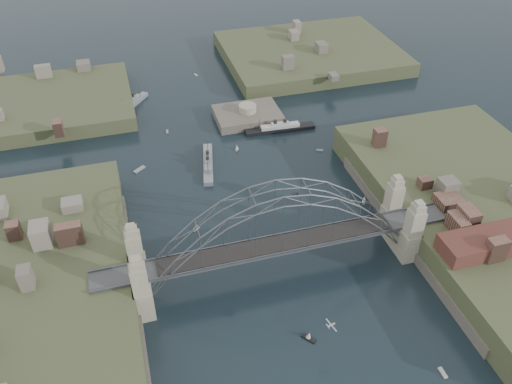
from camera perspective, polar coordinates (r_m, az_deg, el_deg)
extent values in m
plane|color=black|center=(126.04, 2.29, -8.47)|extent=(500.00, 500.00, 0.00)
cube|color=#454547|center=(120.35, 2.39, -5.86)|extent=(84.00, 6.00, 0.70)
cube|color=#4E5259|center=(117.95, 2.85, -6.64)|extent=(84.00, 0.25, 0.50)
cube|color=#4E5259|center=(122.03, 1.96, -4.73)|extent=(84.00, 0.25, 0.50)
cube|color=black|center=(119.97, 2.40, -5.67)|extent=(55.20, 5.20, 0.35)
cube|color=gray|center=(112.84, -12.42, -10.20)|extent=(3.40, 3.40, 17.70)
cube|color=gray|center=(119.86, -12.94, -6.73)|extent=(3.40, 3.40, 17.70)
cube|color=gray|center=(127.88, 16.69, -4.12)|extent=(3.40, 3.40, 17.70)
cube|color=gray|center=(134.11, 14.63, -1.38)|extent=(3.40, 3.40, 17.70)
cube|color=gray|center=(119.80, -12.37, -10.01)|extent=(4.08, 13.80, 8.00)
cube|color=gray|center=(134.06, 15.29, -4.28)|extent=(4.08, 13.80, 8.00)
cube|color=#40472A|center=(124.72, -24.62, -12.48)|extent=(50.00, 90.00, 12.00)
cube|color=#564E44|center=(122.17, -14.07, -11.27)|extent=(6.00, 70.00, 4.00)
cube|color=#40472A|center=(149.07, 24.06, -2.70)|extent=(50.00, 90.00, 12.00)
cube|color=#564E44|center=(137.86, 16.54, -4.86)|extent=(6.00, 70.00, 4.00)
cube|color=#40472A|center=(200.46, -21.96, 8.29)|extent=(60.00, 45.00, 9.00)
cube|color=#40472A|center=(226.20, 5.90, 14.34)|extent=(70.00, 55.00, 9.50)
cube|color=#564E44|center=(182.02, -0.92, 7.81)|extent=(22.00, 16.00, 7.00)
cylinder|color=gray|center=(179.69, -0.93, 9.11)|extent=(6.00, 6.00, 2.40)
cube|color=#592D26|center=(128.57, 23.54, -5.12)|extent=(20.00, 8.00, 4.00)
cube|color=#454547|center=(125.45, 24.25, -12.88)|extent=(4.00, 22.00, 1.40)
cube|color=gray|center=(158.75, -5.24, 2.99)|extent=(6.64, 20.57, 1.82)
cube|color=gray|center=(157.97, -5.27, 3.39)|extent=(4.19, 11.42, 1.36)
cube|color=gray|center=(157.39, -5.29, 3.69)|extent=(2.46, 5.30, 0.91)
cylinder|color=black|center=(155.76, -5.30, 3.64)|extent=(0.98, 0.98, 1.82)
cylinder|color=black|center=(158.13, -5.31, 4.22)|extent=(0.98, 0.98, 1.82)
cylinder|color=#4E5259|center=(152.04, -5.27, 2.57)|extent=(0.18, 0.18, 4.54)
cylinder|color=#4E5259|center=(162.17, -5.33, 5.08)|extent=(0.18, 0.18, 4.54)
cube|color=gray|center=(194.78, -13.31, 9.24)|extent=(12.69, 15.10, 1.74)
cube|color=gray|center=(194.17, -13.36, 9.58)|extent=(7.35, 8.60, 1.30)
cube|color=gray|center=(193.72, -13.41, 9.83)|extent=(3.73, 4.22, 0.87)
cylinder|color=black|center=(192.51, -13.64, 9.86)|extent=(0.86, 0.86, 1.74)
cylinder|color=black|center=(194.23, -13.24, 10.19)|extent=(0.86, 0.86, 1.74)
cylinder|color=#4E5259|center=(189.81, -14.29, 9.25)|extent=(0.17, 0.17, 4.35)
cylinder|color=#4E5259|center=(197.19, -12.60, 10.66)|extent=(0.17, 0.17, 4.35)
cube|color=black|center=(175.16, 2.63, 6.80)|extent=(23.62, 4.44, 1.71)
cube|color=#B9B9B4|center=(174.49, 2.64, 7.16)|extent=(13.03, 3.08, 1.28)
cube|color=#B9B9B4|center=(174.00, 2.65, 7.43)|extent=(5.96, 2.07, 0.85)
cylinder|color=black|center=(173.23, 2.13, 7.58)|extent=(1.15, 1.15, 1.71)
cylinder|color=black|center=(174.02, 3.19, 7.70)|extent=(1.15, 1.15, 1.71)
cylinder|color=#4E5259|center=(172.18, 0.38, 7.32)|extent=(0.17, 0.17, 4.27)
cylinder|color=#4E5259|center=(175.54, 4.90, 7.83)|extent=(0.17, 0.17, 4.27)
cube|color=#B2B4BA|center=(106.26, 8.20, -14.17)|extent=(1.75, 0.69, 0.30)
cube|color=#B2B4BA|center=(106.22, 8.20, -14.15)|extent=(1.04, 3.43, 0.06)
cube|color=#B2B4BA|center=(105.78, 7.82, -14.31)|extent=(0.40, 1.09, 0.38)
cube|color=#B9B9B4|center=(137.00, -6.52, -3.99)|extent=(2.24, 2.03, 0.45)
cylinder|color=#4E5259|center=(136.30, -6.55, -3.66)|extent=(0.08, 0.08, 2.20)
cone|color=silver|center=(136.30, -6.55, -3.66)|extent=(1.59, 1.56, 1.92)
cube|color=#B9B9B4|center=(147.45, 4.34, -0.26)|extent=(1.89, 1.47, 0.45)
cube|color=#B9B9B4|center=(113.84, 5.77, -15.57)|extent=(2.80, 3.12, 0.45)
cylinder|color=#4E5259|center=(113.00, 5.80, -15.26)|extent=(0.08, 0.08, 2.20)
cone|color=silver|center=(113.00, 5.80, -15.26)|extent=(1.56, 1.59, 1.92)
cube|color=#B9B9B4|center=(166.22, 6.96, 4.52)|extent=(2.16, 1.37, 0.45)
cube|color=#B9B9B4|center=(160.40, -12.59, 2.40)|extent=(4.02, 3.46, 0.45)
cube|color=#B9B9B4|center=(165.40, -2.09, 4.62)|extent=(1.34, 1.84, 0.45)
cylinder|color=#4E5259|center=(164.83, -2.10, 4.92)|extent=(0.08, 0.08, 2.20)
cone|color=silver|center=(164.83, -2.10, 4.92)|extent=(1.46, 1.56, 1.92)
cube|color=#B9B9B4|center=(114.77, 19.68, -18.06)|extent=(0.83, 2.47, 0.45)
cube|color=#B9B9B4|center=(176.79, -9.64, 6.48)|extent=(0.89, 2.23, 0.45)
cube|color=#B9B9B4|center=(147.54, 11.67, -1.04)|extent=(1.61, 2.12, 0.45)
cylinder|color=#4E5259|center=(146.89, 11.72, -0.72)|extent=(0.08, 0.08, 2.20)
cone|color=silver|center=(146.89, 11.72, -0.72)|extent=(1.48, 1.57, 1.92)
cube|color=#B9B9B4|center=(213.06, -6.58, 12.55)|extent=(1.33, 1.88, 0.45)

